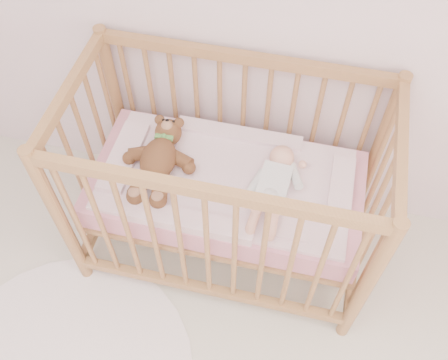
% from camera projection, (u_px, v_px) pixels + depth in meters
% --- Properties ---
extents(crib, '(1.36, 0.76, 1.00)m').
position_uv_depth(crib, '(227.00, 187.00, 2.27)').
color(crib, '#B1854B').
rests_on(crib, floor).
extents(mattress, '(1.22, 0.62, 0.13)m').
position_uv_depth(mattress, '(226.00, 189.00, 2.28)').
color(mattress, pink).
rests_on(mattress, crib).
extents(blanket, '(1.10, 0.58, 0.06)m').
position_uv_depth(blanket, '(227.00, 179.00, 2.22)').
color(blanket, '#F5A9BA').
rests_on(blanket, mattress).
extents(baby, '(0.27, 0.51, 0.12)m').
position_uv_depth(baby, '(274.00, 182.00, 2.12)').
color(baby, white).
rests_on(baby, blanket).
extents(teddy_bear, '(0.36, 0.50, 0.14)m').
position_uv_depth(teddy_bear, '(158.00, 158.00, 2.18)').
color(teddy_bear, brown).
rests_on(teddy_bear, blanket).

